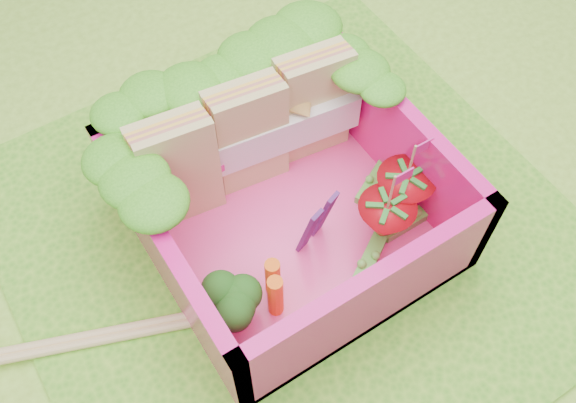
% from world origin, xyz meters
% --- Properties ---
extents(ground, '(14.00, 14.00, 0.00)m').
position_xyz_m(ground, '(0.00, 0.00, 0.00)').
color(ground, '#7CAF31').
rests_on(ground, ground).
extents(placemat, '(2.60, 2.60, 0.03)m').
position_xyz_m(placemat, '(0.00, 0.00, 0.01)').
color(placemat, '#4EA525').
rests_on(placemat, ground).
extents(bento_floor, '(1.30, 1.30, 0.05)m').
position_xyz_m(bento_floor, '(0.00, 0.02, 0.06)').
color(bento_floor, '#FF4195').
rests_on(bento_floor, placemat).
extents(bento_box, '(1.30, 1.30, 0.55)m').
position_xyz_m(bento_box, '(0.00, 0.02, 0.31)').
color(bento_box, '#E9137D').
rests_on(bento_box, placemat).
extents(lettuce_ruffle, '(1.43, 0.76, 0.11)m').
position_xyz_m(lettuce_ruffle, '(0.00, 0.47, 0.64)').
color(lettuce_ruffle, '#328818').
rests_on(lettuce_ruffle, bento_box).
extents(sandwich_stack, '(1.14, 0.31, 0.62)m').
position_xyz_m(sandwich_stack, '(0.01, 0.38, 0.39)').
color(sandwich_stack, tan).
rests_on(sandwich_stack, bento_floor).
extents(broccoli, '(0.34, 0.34, 0.26)m').
position_xyz_m(broccoli, '(-0.48, -0.24, 0.27)').
color(broccoli, '#5B9849').
rests_on(broccoli, bento_floor).
extents(carrot_sticks, '(0.11, 0.16, 0.28)m').
position_xyz_m(carrot_sticks, '(-0.26, -0.29, 0.21)').
color(carrot_sticks, '#FE5A15').
rests_on(carrot_sticks, bento_floor).
extents(purple_wedges, '(0.18, 0.08, 0.38)m').
position_xyz_m(purple_wedges, '(0.05, -0.14, 0.27)').
color(purple_wedges, '#3B1750').
rests_on(purple_wedges, bento_floor).
extents(strawberry_left, '(0.27, 0.27, 0.51)m').
position_xyz_m(strawberry_left, '(0.34, -0.28, 0.22)').
color(strawberry_left, '#B80E0B').
rests_on(strawberry_left, bento_floor).
extents(strawberry_right, '(0.28, 0.28, 0.52)m').
position_xyz_m(strawberry_right, '(0.50, -0.21, 0.22)').
color(strawberry_right, '#B80E0B').
rests_on(strawberry_right, bento_floor).
extents(snap_peas, '(0.63, 0.58, 0.05)m').
position_xyz_m(snap_peas, '(0.40, -0.23, 0.11)').
color(snap_peas, '#57BD3B').
rests_on(snap_peas, bento_floor).
extents(chopsticks, '(2.20, 0.86, 0.04)m').
position_xyz_m(chopsticks, '(-1.04, 0.00, 0.05)').
color(chopsticks, '#DEBE79').
rests_on(chopsticks, placemat).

